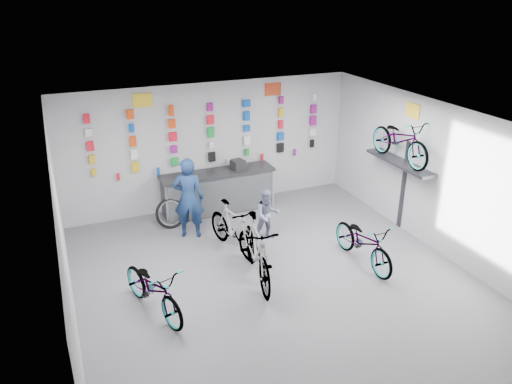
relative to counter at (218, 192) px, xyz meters
name	(u,v)px	position (x,y,z in m)	size (l,w,h in m)	color
floor	(282,288)	(0.00, -3.54, -0.49)	(8.00, 8.00, 0.00)	#525257
ceiling	(286,126)	(0.00, -3.54, 2.51)	(8.00, 8.00, 0.00)	white
wall_back	(211,146)	(0.00, 0.46, 1.01)	(7.00, 7.00, 0.00)	silver
wall_front	(457,370)	(0.00, -7.54, 1.01)	(7.00, 7.00, 0.00)	silver
wall_left	(64,253)	(-3.50, -3.54, 1.01)	(8.00, 8.00, 0.00)	silver
wall_right	(447,183)	(3.50, -3.54, 1.01)	(8.00, 8.00, 0.00)	silver
counter	(218,192)	(0.00, 0.00, 0.00)	(2.70, 0.66, 1.00)	black
merch_wall	(212,135)	(0.02, 0.39, 1.30)	(5.56, 0.08, 1.57)	gold
wall_bracket	(400,166)	(3.33, -2.34, 0.98)	(0.39, 1.90, 2.00)	#333338
sign_left	(143,100)	(-1.50, 0.44, 2.23)	(0.42, 0.02, 0.30)	yellow
sign_right	(273,89)	(1.60, 0.44, 2.23)	(0.42, 0.02, 0.30)	#C53D1D
sign_side	(413,111)	(3.48, -2.34, 2.16)	(0.02, 0.40, 0.30)	yellow
bike_left	(153,288)	(-2.26, -3.35, -0.03)	(0.61, 1.75, 0.92)	gray
bike_center	(257,251)	(-0.30, -3.09, 0.11)	(0.56, 1.99, 1.20)	gray
bike_right	(364,242)	(1.82, -3.36, -0.02)	(0.62, 1.78, 0.94)	gray
bike_service	(233,228)	(-0.33, -1.93, 0.03)	(0.48, 1.72, 1.03)	gray
bike_wall	(400,140)	(3.25, -2.34, 1.57)	(0.63, 1.80, 0.95)	gray
clerk	(189,198)	(-0.97, -0.96, 0.40)	(0.65, 0.43, 1.78)	navy
customer	(267,215)	(0.51, -1.73, 0.08)	(0.55, 0.43, 1.13)	slate
spare_wheel	(170,213)	(-1.25, -0.37, -0.16)	(0.73, 0.38, 0.68)	black
register	(238,164)	(0.51, 0.01, 0.62)	(0.28, 0.30, 0.22)	black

